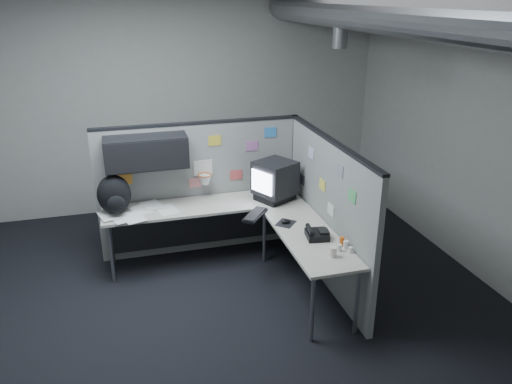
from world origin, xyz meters
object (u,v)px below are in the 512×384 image
object	(u,v)px
phone	(317,234)
monitor	(275,180)
keyboard	(255,215)
backpack	(114,195)
desk	(231,221)

from	to	relation	value
phone	monitor	bearing A→B (deg)	114.15
monitor	keyboard	xyz separation A→B (m)	(-0.35, -0.40, -0.22)
monitor	keyboard	world-z (taller)	monitor
backpack	phone	bearing A→B (deg)	-17.63
phone	desk	bearing A→B (deg)	147.25
desk	monitor	size ratio (longest dim) A/B	4.19
desk	phone	xyz separation A→B (m)	(0.69, -0.86, 0.16)
monitor	backpack	distance (m)	1.82
desk	monitor	bearing A→B (deg)	19.10
monitor	phone	bearing A→B (deg)	-67.34
desk	phone	distance (m)	1.11
desk	keyboard	size ratio (longest dim) A/B	5.61
desk	phone	bearing A→B (deg)	-51.35
desk	phone	size ratio (longest dim) A/B	8.79
monitor	backpack	world-z (taller)	monitor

